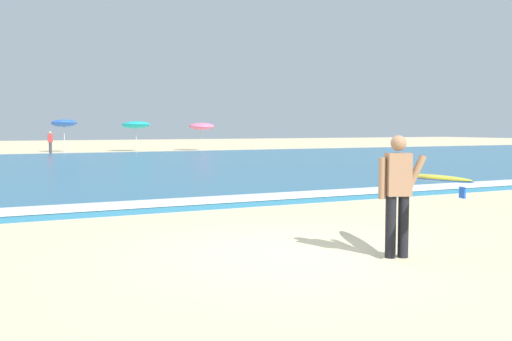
{
  "coord_description": "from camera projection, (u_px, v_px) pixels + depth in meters",
  "views": [
    {
      "loc": [
        -4.2,
        -7.2,
        1.83
      ],
      "look_at": [
        0.09,
        1.65,
        1.1
      ],
      "focal_mm": 40.37,
      "sensor_mm": 36.0,
      "label": 1
    }
  ],
  "objects": [
    {
      "name": "ground_plane",
      "position": [
        300.0,
        253.0,
        8.42
      ],
      "size": [
        160.0,
        160.0,
        0.0
      ],
      "primitive_type": "plane",
      "color": "beige"
    },
    {
      "name": "sea",
      "position": [
        85.0,
        168.0,
        25.22
      ],
      "size": [
        120.0,
        28.0,
        0.14
      ],
      "primitive_type": "cube",
      "color": "teal",
      "rests_on": "ground"
    },
    {
      "name": "surf_foam",
      "position": [
        183.0,
        201.0,
        13.18
      ],
      "size": [
        120.0,
        1.26,
        0.01
      ],
      "primitive_type": "cube",
      "color": "white",
      "rests_on": "sea"
    },
    {
      "name": "surfer_with_board",
      "position": [
        412.0,
        185.0,
        8.09
      ],
      "size": [
        1.22,
        2.28,
        1.73
      ],
      "color": "black",
      "rests_on": "ground"
    },
    {
      "name": "beach_umbrella_2",
      "position": [
        64.0,
        123.0,
        42.89
      ],
      "size": [
        1.86,
        1.91,
        2.52
      ],
      "color": "beige",
      "rests_on": "ground"
    },
    {
      "name": "beach_umbrella_3",
      "position": [
        136.0,
        125.0,
        44.28
      ],
      "size": [
        2.18,
        2.21,
        2.4
      ],
      "color": "beige",
      "rests_on": "ground"
    },
    {
      "name": "beach_umbrella_4",
      "position": [
        202.0,
        126.0,
        46.02
      ],
      "size": [
        2.04,
        2.06,
        2.25
      ],
      "color": "beige",
      "rests_on": "ground"
    },
    {
      "name": "beachgoer_near_row_left",
      "position": [
        50.0,
        142.0,
        39.46
      ],
      "size": [
        0.32,
        0.2,
        1.58
      ],
      "color": "#383842",
      "rests_on": "ground"
    }
  ]
}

